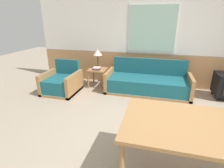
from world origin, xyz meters
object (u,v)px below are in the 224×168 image
(dining_table, at_px, (211,132))
(armchair, at_px, (62,83))
(table_lamp, at_px, (98,53))
(side_table, at_px, (98,72))
(couch, at_px, (147,83))

(dining_table, bearing_deg, armchair, 145.41)
(table_lamp, bearing_deg, dining_table, -51.34)
(table_lamp, distance_m, dining_table, 3.49)
(table_lamp, xyz_separation_m, dining_table, (2.17, -2.72, -0.23))
(armchair, relative_size, dining_table, 0.47)
(dining_table, bearing_deg, side_table, 129.32)
(couch, relative_size, armchair, 2.43)
(table_lamp, bearing_deg, armchair, -137.14)
(armchair, bearing_deg, couch, 4.41)
(side_table, bearing_deg, armchair, -141.36)
(side_table, height_order, table_lamp, table_lamp)
(couch, bearing_deg, dining_table, -72.86)
(armchair, relative_size, side_table, 1.70)
(couch, relative_size, table_lamp, 4.03)
(side_table, relative_size, dining_table, 0.28)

